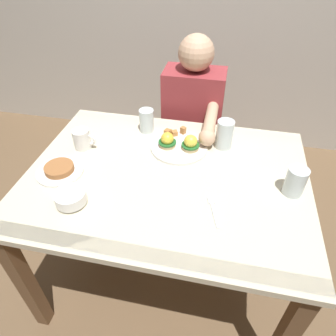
{
  "coord_description": "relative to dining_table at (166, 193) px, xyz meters",
  "views": [
    {
      "loc": [
        0.21,
        -0.95,
        1.6
      ],
      "look_at": [
        0.01,
        0.0,
        0.78
      ],
      "focal_mm": 32.47,
      "sensor_mm": 36.0,
      "label": 1
    }
  ],
  "objects": [
    {
      "name": "diner_person",
      "position": [
        0.03,
        0.6,
        0.02
      ],
      "size": [
        0.34,
        0.54,
        1.14
      ],
      "color": "#33333D",
      "rests_on": "ground_plane"
    },
    {
      "name": "dining_table",
      "position": [
        0.0,
        0.0,
        0.0
      ],
      "size": [
        1.2,
        0.9,
        0.74
      ],
      "color": "beige",
      "rests_on": "ground_plane"
    },
    {
      "name": "side_plate",
      "position": [
        -0.45,
        -0.08,
        0.12
      ],
      "size": [
        0.2,
        0.2,
        0.04
      ],
      "color": "white",
      "rests_on": "dining_table"
    },
    {
      "name": "eggs_benedict_plate",
      "position": [
        0.02,
        0.2,
        0.13
      ],
      "size": [
        0.27,
        0.27,
        0.09
      ],
      "color": "white",
      "rests_on": "dining_table"
    },
    {
      "name": "ground_plane",
      "position": [
        0.0,
        0.0,
        -0.63
      ],
      "size": [
        6.0,
        6.0,
        0.0
      ],
      "primitive_type": "plane",
      "color": "brown"
    },
    {
      "name": "fruit_bowl",
      "position": [
        -0.32,
        -0.24,
        0.14
      ],
      "size": [
        0.12,
        0.12,
        0.05
      ],
      "color": "white",
      "rests_on": "dining_table"
    },
    {
      "name": "water_glass_far",
      "position": [
        0.22,
        0.26,
        0.17
      ],
      "size": [
        0.08,
        0.08,
        0.14
      ],
      "color": "silver",
      "rests_on": "dining_table"
    },
    {
      "name": "coffee_mug",
      "position": [
        -0.43,
        0.11,
        0.16
      ],
      "size": [
        0.11,
        0.08,
        0.09
      ],
      "color": "white",
      "rests_on": "dining_table"
    },
    {
      "name": "water_glass_near",
      "position": [
        0.51,
        -0.0,
        0.16
      ],
      "size": [
        0.08,
        0.08,
        0.12
      ],
      "color": "silver",
      "rests_on": "dining_table"
    },
    {
      "name": "water_glass_extra",
      "position": [
        -0.17,
        0.32,
        0.16
      ],
      "size": [
        0.07,
        0.07,
        0.12
      ],
      "color": "silver",
      "rests_on": "dining_table"
    },
    {
      "name": "fork",
      "position": [
        0.22,
        -0.16,
        0.11
      ],
      "size": [
        0.06,
        0.15,
        0.0
      ],
      "color": "silver",
      "rests_on": "dining_table"
    }
  ]
}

